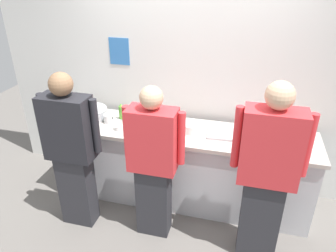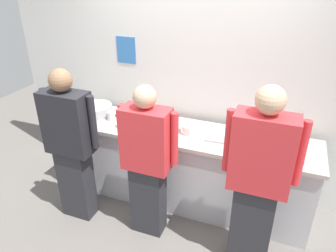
{
  "view_description": "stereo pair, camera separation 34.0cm",
  "coord_description": "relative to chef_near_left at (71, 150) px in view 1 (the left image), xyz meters",
  "views": [
    {
      "loc": [
        0.66,
        -2.62,
        2.49
      ],
      "look_at": [
        -0.11,
        0.31,
        0.95
      ],
      "focal_mm": 34.14,
      "sensor_mm": 36.0,
      "label": 1
    },
    {
      "loc": [
        0.98,
        -2.52,
        2.49
      ],
      "look_at": [
        -0.11,
        0.31,
        0.95
      ],
      "focal_mm": 34.14,
      "sensor_mm": 36.0,
      "label": 2
    }
  ],
  "objects": [
    {
      "name": "squeeze_bottle_primary",
      "position": [
        0.23,
        0.73,
        0.11
      ],
      "size": [
        0.05,
        0.05,
        0.2
      ],
      "color": "#56A333",
      "rests_on": "prep_counter"
    },
    {
      "name": "squeeze_bottle_secondary",
      "position": [
        2.04,
        0.54,
        0.11
      ],
      "size": [
        0.06,
        0.06,
        0.19
      ],
      "color": "red",
      "rests_on": "prep_counter"
    },
    {
      "name": "chef_far_right",
      "position": [
        1.83,
        0.03,
        0.04
      ],
      "size": [
        0.63,
        0.24,
        1.73
      ],
      "color": "#2D2D33",
      "rests_on": "ground"
    },
    {
      "name": "wall_back",
      "position": [
        0.93,
        1.1,
        0.55
      ],
      "size": [
        4.58,
        0.11,
        2.86
      ],
      "color": "silver",
      "rests_on": "ground"
    },
    {
      "name": "deli_cup",
      "position": [
        0.12,
        0.61,
        0.07
      ],
      "size": [
        0.09,
        0.09,
        0.1
      ],
      "primitive_type": "cylinder",
      "color": "white",
      "rests_on": "prep_counter"
    },
    {
      "name": "sheet_tray",
      "position": [
        1.44,
        0.67,
        0.03
      ],
      "size": [
        0.44,
        0.32,
        0.02
      ],
      "primitive_type": "cube",
      "rotation": [
        0.0,
        0.0,
        0.07
      ],
      "color": "#B7BABF",
      "rests_on": "prep_counter"
    },
    {
      "name": "ramekin_red_sauce",
      "position": [
        0.29,
        0.49,
        0.04
      ],
      "size": [
        0.09,
        0.09,
        0.04
      ],
      "color": "white",
      "rests_on": "prep_counter"
    },
    {
      "name": "ramekin_yellow_sauce",
      "position": [
        1.73,
        0.75,
        0.04
      ],
      "size": [
        0.09,
        0.09,
        0.04
      ],
      "color": "white",
      "rests_on": "prep_counter"
    },
    {
      "name": "ramekin_green_sauce",
      "position": [
        2.18,
        0.47,
        0.04
      ],
      "size": [
        0.08,
        0.08,
        0.04
      ],
      "color": "white",
      "rests_on": "prep_counter"
    },
    {
      "name": "chef_near_left",
      "position": [
        0.0,
        0.0,
        0.0
      ],
      "size": [
        0.61,
        0.24,
        1.66
      ],
      "color": "#2D2D33",
      "rests_on": "ground"
    },
    {
      "name": "chef_center",
      "position": [
        0.81,
        0.06,
        -0.04
      ],
      "size": [
        0.59,
        0.24,
        1.59
      ],
      "color": "#2D2D33",
      "rests_on": "ground"
    },
    {
      "name": "squeeze_bottle_spare",
      "position": [
        2.16,
        0.77,
        0.11
      ],
      "size": [
        0.05,
        0.05,
        0.19
      ],
      "color": "#E5E066",
      "rests_on": "prep_counter"
    },
    {
      "name": "prep_counter",
      "position": [
        0.93,
        0.64,
        -0.43
      ],
      "size": [
        2.92,
        0.66,
        0.9
      ],
      "color": "silver",
      "rests_on": "ground"
    },
    {
      "name": "mixing_bowl_steel",
      "position": [
        -0.14,
        0.68,
        0.07
      ],
      "size": [
        0.39,
        0.39,
        0.11
      ],
      "primitive_type": "cylinder",
      "color": "#B7BABF",
      "rests_on": "prep_counter"
    },
    {
      "name": "plate_stack_front",
      "position": [
        1.06,
        0.65,
        0.07
      ],
      "size": [
        0.22,
        0.22,
        0.1
      ],
      "color": "white",
      "rests_on": "prep_counter"
    },
    {
      "name": "chefs_knife",
      "position": [
        0.15,
        0.71,
        0.02
      ],
      "size": [
        0.28,
        0.03,
        0.02
      ],
      "color": "#B7BABF",
      "rests_on": "prep_counter"
    },
    {
      "name": "ground_plane",
      "position": [
        0.93,
        0.29,
        -0.88
      ],
      "size": [
        9.0,
        9.0,
        0.0
      ],
      "primitive_type": "plane",
      "color": "slate"
    },
    {
      "name": "ramekin_orange_sauce",
      "position": [
        1.86,
        0.7,
        0.04
      ],
      "size": [
        0.08,
        0.08,
        0.04
      ],
      "color": "white",
      "rests_on": "prep_counter"
    },
    {
      "name": "plate_stack_rear",
      "position": [
        0.63,
        0.6,
        0.05
      ],
      "size": [
        0.21,
        0.21,
        0.06
      ],
      "color": "white",
      "rests_on": "prep_counter"
    }
  ]
}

